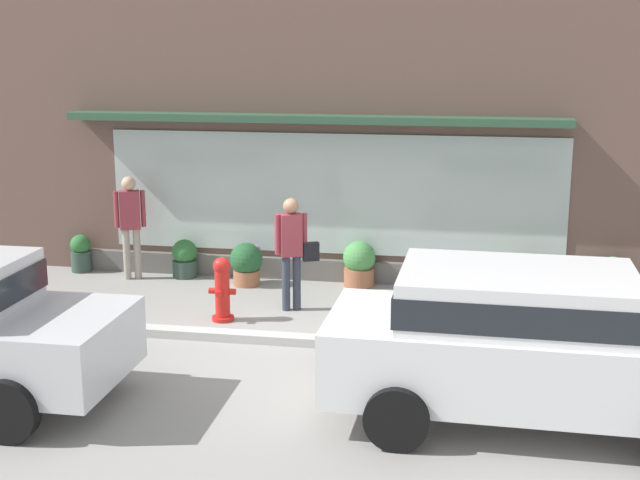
# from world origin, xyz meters

# --- Properties ---
(ground_plane) EXTENTS (60.00, 60.00, 0.00)m
(ground_plane) POSITION_xyz_m (0.00, 0.00, 0.00)
(ground_plane) COLOR gray
(curb_strip) EXTENTS (14.00, 0.24, 0.12)m
(curb_strip) POSITION_xyz_m (0.00, -0.20, 0.06)
(curb_strip) COLOR #B2B2AD
(curb_strip) RESTS_ON ground_plane
(storefront) EXTENTS (14.00, 0.81, 4.73)m
(storefront) POSITION_xyz_m (0.01, 3.18, 2.31)
(storefront) COLOR brown
(storefront) RESTS_ON ground_plane
(fire_hydrant) EXTENTS (0.39, 0.36, 0.94)m
(fire_hydrant) POSITION_xyz_m (-0.88, 0.60, 0.48)
(fire_hydrant) COLOR red
(fire_hydrant) RESTS_ON ground_plane
(pedestrian_with_handbag) EXTENTS (0.64, 0.34, 1.70)m
(pedestrian_with_handbag) POSITION_xyz_m (0.01, 1.27, 0.99)
(pedestrian_with_handbag) COLOR #333847
(pedestrian_with_handbag) RESTS_ON ground_plane
(pedestrian_passerby) EXTENTS (0.48, 0.31, 1.75)m
(pedestrian_passerby) POSITION_xyz_m (-3.02, 2.48, 1.04)
(pedestrian_passerby) COLOR #9E9384
(pedestrian_passerby) RESTS_ON ground_plane
(parked_car_white) EXTENTS (4.36, 2.00, 1.65)m
(parked_car_white) POSITION_xyz_m (3.23, -2.14, 0.94)
(parked_car_white) COLOR white
(parked_car_white) RESTS_ON ground_plane
(potted_plant_corner_tall) EXTENTS (0.35, 0.35, 0.65)m
(potted_plant_corner_tall) POSITION_xyz_m (-4.10, 2.78, 0.33)
(potted_plant_corner_tall) COLOR #33473D
(potted_plant_corner_tall) RESTS_ON ground_plane
(potted_plant_doorstep) EXTENTS (0.53, 0.53, 0.75)m
(potted_plant_doorstep) POSITION_xyz_m (0.81, 2.74, 0.38)
(potted_plant_doorstep) COLOR #9E6042
(potted_plant_doorstep) RESTS_ON ground_plane
(potted_plant_window_center) EXTENTS (0.42, 0.42, 0.68)m
(potted_plant_window_center) POSITION_xyz_m (4.79, 2.70, 0.34)
(potted_plant_window_center) COLOR #33473D
(potted_plant_window_center) RESTS_ON ground_plane
(potted_plant_window_left) EXTENTS (0.54, 0.54, 0.71)m
(potted_plant_window_left) POSITION_xyz_m (-1.02, 2.45, 0.37)
(potted_plant_window_left) COLOR #9E6042
(potted_plant_window_left) RESTS_ON ground_plane
(potted_plant_near_hydrant) EXTENTS (0.36, 0.36, 0.68)m
(potted_plant_near_hydrant) POSITION_xyz_m (3.50, 2.58, 0.40)
(potted_plant_near_hydrant) COLOR #4C4C51
(potted_plant_near_hydrant) RESTS_ON ground_plane
(potted_plant_trailing_edge) EXTENTS (0.43, 0.43, 0.65)m
(potted_plant_trailing_edge) POSITION_xyz_m (-2.19, 2.75, 0.32)
(potted_plant_trailing_edge) COLOR #33473D
(potted_plant_trailing_edge) RESTS_ON ground_plane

